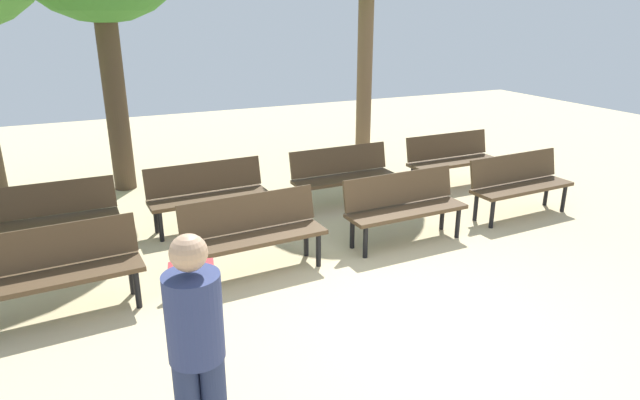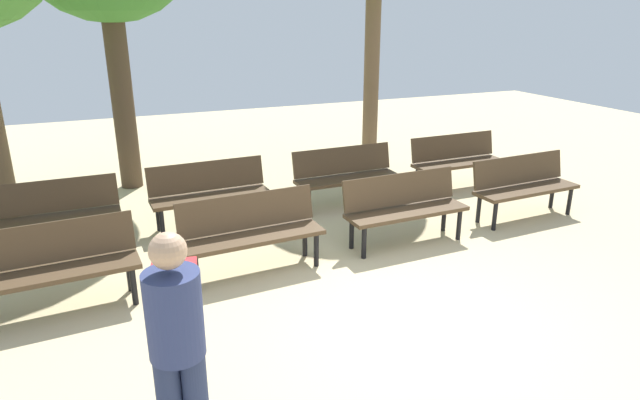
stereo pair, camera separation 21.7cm
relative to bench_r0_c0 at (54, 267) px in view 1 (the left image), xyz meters
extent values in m
plane|color=#CCB789|center=(3.08, -1.46, -0.50)|extent=(24.00, 24.00, 0.00)
cube|color=#4C3823|center=(0.00, -0.08, -0.07)|extent=(1.62, 0.53, 0.05)
cube|color=#4C3823|center=(-0.01, 0.12, 0.17)|extent=(1.60, 0.22, 0.40)
cylinder|color=black|center=(0.71, -0.20, -0.30)|extent=(0.06, 0.06, 0.40)
cylinder|color=black|center=(0.69, 0.12, -0.30)|extent=(0.06, 0.06, 0.40)
cube|color=#4C3823|center=(2.03, 0.03, -0.07)|extent=(1.62, 0.53, 0.05)
cube|color=#4C3823|center=(2.02, 0.23, 0.17)|extent=(1.60, 0.21, 0.40)
cylinder|color=black|center=(1.34, -0.17, -0.30)|extent=(0.06, 0.06, 0.40)
cylinder|color=black|center=(2.74, -0.09, -0.30)|extent=(0.06, 0.06, 0.40)
cylinder|color=black|center=(1.33, 0.15, -0.30)|extent=(0.06, 0.06, 0.40)
cylinder|color=black|center=(2.72, 0.22, -0.30)|extent=(0.06, 0.06, 0.40)
cube|color=#4C3823|center=(4.04, 0.06, -0.07)|extent=(1.61, 0.49, 0.05)
cube|color=#4C3823|center=(4.04, 0.26, 0.17)|extent=(1.60, 0.17, 0.40)
cylinder|color=black|center=(3.35, -0.12, -0.30)|extent=(0.06, 0.06, 0.40)
cylinder|color=black|center=(4.75, -0.08, -0.30)|extent=(0.06, 0.06, 0.40)
cylinder|color=black|center=(3.34, 0.20, -0.30)|extent=(0.06, 0.06, 0.40)
cylinder|color=black|center=(4.74, 0.24, -0.30)|extent=(0.06, 0.06, 0.40)
cube|color=#4C3823|center=(6.07, 0.18, -0.07)|extent=(1.62, 0.51, 0.05)
cube|color=#4C3823|center=(6.07, 0.38, 0.17)|extent=(1.60, 0.19, 0.40)
cylinder|color=black|center=(5.38, -0.01, -0.30)|extent=(0.06, 0.06, 0.40)
cylinder|color=black|center=(6.78, 0.05, -0.30)|extent=(0.06, 0.06, 0.40)
cylinder|color=black|center=(5.37, 0.31, -0.30)|extent=(0.06, 0.06, 0.40)
cylinder|color=black|center=(6.77, 0.37, -0.30)|extent=(0.06, 0.06, 0.40)
cube|color=#4C3823|center=(-0.07, 1.47, -0.07)|extent=(1.60, 0.45, 0.05)
cube|color=#4C3823|center=(-0.07, 1.67, 0.17)|extent=(1.60, 0.14, 0.40)
cylinder|color=black|center=(0.63, 1.31, -0.30)|extent=(0.06, 0.06, 0.40)
cylinder|color=black|center=(0.63, 1.63, -0.30)|extent=(0.06, 0.06, 0.40)
cube|color=#4C3823|center=(1.90, 1.59, -0.07)|extent=(1.61, 0.50, 0.05)
cube|color=#4C3823|center=(1.89, 1.79, 0.17)|extent=(1.60, 0.18, 0.40)
cylinder|color=black|center=(1.20, 1.41, -0.30)|extent=(0.06, 0.06, 0.40)
cylinder|color=black|center=(2.60, 1.46, -0.30)|extent=(0.06, 0.06, 0.40)
cylinder|color=black|center=(1.19, 1.73, -0.30)|extent=(0.06, 0.06, 0.40)
cylinder|color=black|center=(2.59, 1.78, -0.30)|extent=(0.06, 0.06, 0.40)
cube|color=#4C3823|center=(3.96, 1.62, -0.07)|extent=(1.61, 0.47, 0.05)
cube|color=#4C3823|center=(3.96, 1.82, 0.17)|extent=(1.60, 0.15, 0.40)
cylinder|color=black|center=(3.27, 1.45, -0.30)|extent=(0.06, 0.06, 0.40)
cylinder|color=black|center=(4.67, 1.47, -0.30)|extent=(0.06, 0.06, 0.40)
cylinder|color=black|center=(3.26, 1.77, -0.30)|extent=(0.06, 0.06, 0.40)
cylinder|color=black|center=(4.66, 1.79, -0.30)|extent=(0.06, 0.06, 0.40)
cube|color=#4C3823|center=(6.04, 1.70, -0.07)|extent=(1.61, 0.46, 0.05)
cube|color=#4C3823|center=(6.03, 1.90, 0.17)|extent=(1.60, 0.14, 0.40)
cylinder|color=black|center=(5.34, 1.53, -0.30)|extent=(0.06, 0.06, 0.40)
cylinder|color=black|center=(6.74, 1.55, -0.30)|extent=(0.06, 0.06, 0.40)
cylinder|color=black|center=(5.34, 1.85, -0.30)|extent=(0.06, 0.06, 0.40)
cylinder|color=black|center=(6.74, 1.87, -0.30)|extent=(0.06, 0.06, 0.40)
cylinder|color=brown|center=(5.44, 3.74, 1.26)|extent=(0.28, 0.28, 3.53)
cylinder|color=#4C3A28|center=(1.03, 3.94, 1.10)|extent=(0.35, 0.35, 3.21)
cylinder|color=navy|center=(0.84, -2.49, 0.62)|extent=(0.40, 0.40, 0.55)
sphere|color=tan|center=(0.84, -2.49, 1.04)|extent=(0.22, 0.22, 0.22)
cube|color=red|center=(0.89, -2.24, 0.65)|extent=(0.31, 0.23, 0.36)
camera|label=1|loc=(0.34, -5.36, 2.33)|focal=30.72mm
camera|label=2|loc=(0.54, -5.44, 2.33)|focal=30.72mm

